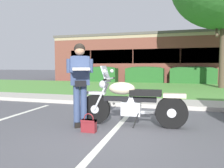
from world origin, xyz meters
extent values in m
plane|color=#4C4C51|center=(0.00, 0.00, 0.00)|extent=(140.00, 140.00, 0.00)
cube|color=#ADA89E|center=(0.00, 2.94, 0.06)|extent=(60.00, 0.20, 0.12)
cube|color=#ADA89E|center=(0.00, 3.79, 0.04)|extent=(60.00, 1.50, 0.08)
cube|color=#518E3D|center=(0.00, 8.81, 0.03)|extent=(60.00, 8.53, 0.06)
cube|color=silver|center=(-0.02, 0.20, 0.00)|extent=(0.36, 4.40, 0.01)
cylinder|color=black|center=(-0.57, 0.64, 0.32)|extent=(0.65, 0.14, 0.64)
cylinder|color=silver|center=(-0.57, 0.64, 0.32)|extent=(0.19, 0.13, 0.18)
cylinder|color=black|center=(1.03, 0.75, 0.32)|extent=(0.65, 0.22, 0.64)
cylinder|color=silver|center=(1.03, 0.75, 0.32)|extent=(0.19, 0.21, 0.18)
cube|color=silver|center=(-0.57, 0.64, 0.67)|extent=(0.45, 0.17, 0.06)
cube|color=beige|center=(1.07, 0.75, 0.66)|extent=(0.45, 0.23, 0.08)
cylinder|color=silver|center=(-0.43, 0.57, 0.60)|extent=(0.31, 0.06, 0.58)
cylinder|color=silver|center=(-0.44, 0.73, 0.60)|extent=(0.31, 0.06, 0.58)
sphere|color=silver|center=(-0.40, 0.65, 0.86)|extent=(0.17, 0.17, 0.17)
cylinder|color=silver|center=(-0.26, 0.66, 0.98)|extent=(0.08, 0.72, 0.03)
cylinder|color=black|center=(-0.24, 0.30, 0.98)|extent=(0.05, 0.10, 0.04)
cylinder|color=black|center=(-0.28, 1.02, 0.98)|extent=(0.05, 0.10, 0.04)
sphere|color=silver|center=(-0.26, 0.36, 1.14)|extent=(0.08, 0.08, 0.08)
sphere|color=silver|center=(-0.30, 0.96, 1.14)|extent=(0.08, 0.08, 0.08)
cube|color=#B2BCC6|center=(-0.34, 0.65, 1.08)|extent=(0.16, 0.37, 0.35)
cube|color=black|center=(0.18, 0.69, 0.56)|extent=(1.10, 0.17, 0.10)
ellipsoid|color=beige|center=(0.01, 0.68, 0.78)|extent=(0.58, 0.36, 0.26)
cube|color=black|center=(0.51, 0.71, 0.70)|extent=(0.66, 0.32, 0.12)
cube|color=silver|center=(0.21, 0.69, 0.36)|extent=(0.42, 0.27, 0.28)
cylinder|color=silver|center=(0.17, 0.69, 0.52)|extent=(0.18, 0.13, 0.21)
cylinder|color=silver|center=(0.24, 0.69, 0.52)|extent=(0.18, 0.13, 0.21)
cylinder|color=silver|center=(0.57, 0.86, 0.26)|extent=(0.60, 0.12, 0.08)
cylinder|color=silver|center=(0.77, 0.87, 0.26)|extent=(0.60, 0.12, 0.08)
cylinder|color=black|center=(0.34, 0.54, 0.15)|extent=(0.12, 0.12, 0.30)
cube|color=black|center=(-0.71, 0.33, 0.05)|extent=(0.21, 0.26, 0.10)
cube|color=black|center=(-0.83, 0.26, 0.05)|extent=(0.21, 0.26, 0.10)
cylinder|color=navy|center=(-0.72, 0.35, 0.43)|extent=(0.14, 0.14, 0.86)
cylinder|color=navy|center=(-0.84, 0.28, 0.43)|extent=(0.14, 0.14, 0.86)
cube|color=navy|center=(-0.78, 0.31, 1.15)|extent=(0.44, 0.38, 0.58)
cube|color=navy|center=(-0.78, 0.31, 1.42)|extent=(0.36, 0.32, 0.06)
sphere|color=#A87A5B|center=(-0.78, 0.31, 1.56)|extent=(0.21, 0.21, 0.21)
sphere|color=black|center=(-0.79, 0.32, 1.59)|extent=(0.23, 0.23, 0.23)
cube|color=black|center=(-0.72, 0.20, 0.90)|extent=(0.24, 0.19, 0.12)
cylinder|color=navy|center=(-0.56, 0.25, 1.17)|extent=(0.24, 0.34, 0.09)
cylinder|color=navy|center=(-0.84, 0.09, 1.17)|extent=(0.24, 0.34, 0.09)
cylinder|color=navy|center=(-0.58, 0.40, 1.25)|extent=(0.10, 0.10, 0.28)
cylinder|color=navy|center=(-0.96, 0.19, 1.25)|extent=(0.10, 0.10, 0.28)
cube|color=beige|center=(-0.63, 0.05, 1.19)|extent=(0.43, 0.43, 0.05)
cube|color=maroon|center=(-0.44, -0.03, 0.12)|extent=(0.28, 0.12, 0.24)
cube|color=maroon|center=(-0.44, -0.03, 0.22)|extent=(0.28, 0.13, 0.04)
torus|color=maroon|center=(-0.44, -0.03, 0.26)|extent=(0.20, 0.02, 0.20)
cylinder|color=#4C3D2D|center=(3.21, 10.11, 1.77)|extent=(0.42, 0.42, 3.55)
cylinder|color=#4C3D2D|center=(2.81, 10.11, 3.40)|extent=(0.15, 0.92, 1.21)
cube|color=#235623|center=(-5.11, 13.45, 0.55)|extent=(2.47, 0.90, 1.10)
ellipsoid|color=#235623|center=(-5.11, 13.45, 1.10)|extent=(2.34, 0.84, 0.28)
cube|color=#235623|center=(-1.69, 13.45, 0.55)|extent=(2.82, 0.90, 1.10)
ellipsoid|color=#235623|center=(-1.69, 13.45, 1.10)|extent=(2.67, 0.84, 0.28)
cube|color=#235623|center=(1.74, 13.45, 0.55)|extent=(3.14, 0.90, 1.10)
ellipsoid|color=#235623|center=(1.74, 13.45, 1.10)|extent=(2.98, 0.84, 0.28)
cube|color=brown|center=(0.85, 18.91, 1.85)|extent=(20.97, 9.94, 3.69)
cube|color=#998466|center=(0.85, 13.98, 3.57)|extent=(20.97, 0.10, 0.24)
cube|color=#4C4742|center=(0.85, 18.91, 3.79)|extent=(21.18, 10.04, 0.20)
cube|color=#1E282D|center=(0.85, 13.97, 2.03)|extent=(17.82, 0.06, 1.10)
cube|color=brown|center=(-6.28, 13.96, 2.03)|extent=(0.08, 0.04, 1.20)
cube|color=brown|center=(-2.71, 13.96, 2.03)|extent=(0.08, 0.04, 1.20)
cube|color=brown|center=(0.85, 13.96, 2.03)|extent=(0.08, 0.04, 1.20)
camera|label=1|loc=(1.29, -4.03, 1.24)|focal=37.57mm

